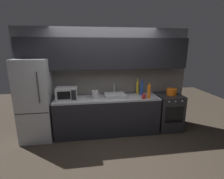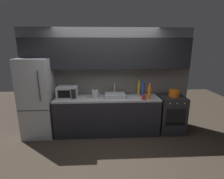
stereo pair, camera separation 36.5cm
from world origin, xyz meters
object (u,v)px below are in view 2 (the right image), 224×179
at_px(kettle, 95,94).
at_px(refrigerator, 38,98).
at_px(wine_bottle_orange, 149,93).
at_px(mug_red, 144,97).
at_px(cooking_pot, 174,93).
at_px(oven_range, 171,114).
at_px(microwave, 67,92).
at_px(wine_bottle_yellow, 139,88).
at_px(wine_bottle_blue, 143,89).

bearing_deg(kettle, refrigerator, 178.55).
xyz_separation_m(refrigerator, kettle, (1.32, -0.03, 0.09)).
bearing_deg(wine_bottle_orange, mug_red, -172.86).
bearing_deg(kettle, cooking_pot, 1.02).
distance_m(refrigerator, cooking_pot, 3.20).
xyz_separation_m(oven_range, microwave, (-2.48, 0.02, 0.58)).
bearing_deg(refrigerator, wine_bottle_yellow, 5.21).
relative_size(kettle, cooking_pot, 0.85).
bearing_deg(microwave, wine_bottle_orange, -6.26).
relative_size(oven_range, cooking_pot, 3.60).
bearing_deg(wine_bottle_blue, wine_bottle_orange, -73.66).
bearing_deg(oven_range, wine_bottle_blue, 172.56).
bearing_deg(cooking_pot, kettle, -178.98).
bearing_deg(mug_red, oven_range, 15.19).
height_order(refrigerator, microwave, refrigerator).
bearing_deg(microwave, kettle, -4.64).
bearing_deg(microwave, mug_red, -7.21).
xyz_separation_m(oven_range, wine_bottle_orange, (-0.61, -0.18, 0.61)).
bearing_deg(mug_red, wine_bottle_orange, 7.14).
bearing_deg(wine_bottle_yellow, wine_bottle_orange, -69.21).
distance_m(wine_bottle_yellow, cooking_pot, 0.85).
relative_size(wine_bottle_blue, mug_red, 3.80).
height_order(oven_range, cooking_pot, cooking_pot).
bearing_deg(oven_range, kettle, -179.00).
bearing_deg(cooking_pot, wine_bottle_blue, 173.11).
bearing_deg(wine_bottle_blue, kettle, -173.87).
distance_m(wine_bottle_orange, cooking_pot, 0.69).
xyz_separation_m(kettle, wine_bottle_blue, (1.14, 0.12, 0.07)).
relative_size(refrigerator, mug_red, 17.95).
relative_size(oven_range, mug_red, 8.90).
bearing_deg(oven_range, mug_red, -164.81).
distance_m(oven_range, wine_bottle_yellow, 1.01).
relative_size(refrigerator, oven_range, 2.02).
height_order(oven_range, wine_bottle_yellow, wine_bottle_yellow).
bearing_deg(cooking_pot, mug_red, -165.55).
relative_size(wine_bottle_yellow, wine_bottle_blue, 1.01).
height_order(microwave, wine_bottle_blue, wine_bottle_blue).
relative_size(microwave, cooking_pot, 1.84).
bearing_deg(wine_bottle_orange, wine_bottle_blue, 106.34).
xyz_separation_m(microwave, wine_bottle_orange, (1.86, -0.20, 0.02)).
bearing_deg(mug_red, wine_bottle_yellow, 93.86).
bearing_deg(mug_red, kettle, 171.30).
bearing_deg(wine_bottle_orange, oven_range, 16.78).
xyz_separation_m(microwave, mug_red, (1.74, -0.22, -0.08)).
bearing_deg(oven_range, wine_bottle_yellow, 164.04).
bearing_deg(kettle, wine_bottle_blue, 6.13).
distance_m(wine_bottle_orange, mug_red, 0.16).
xyz_separation_m(wine_bottle_orange, mug_red, (-0.13, -0.02, -0.11)).
relative_size(microwave, kettle, 2.18).
relative_size(wine_bottle_orange, cooking_pot, 1.49).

